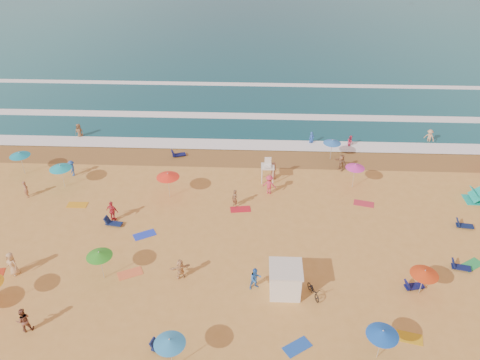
{
  "coord_description": "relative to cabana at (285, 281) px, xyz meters",
  "views": [
    {
      "loc": [
        2.29,
        -28.03,
        23.52
      ],
      "look_at": [
        0.9,
        6.0,
        1.5
      ],
      "focal_mm": 35.0,
      "sensor_mm": 36.0,
      "label": 1
    }
  ],
  "objects": [
    {
      "name": "wet_sand",
      "position": [
        -4.38,
        17.94,
        -0.99
      ],
      "size": [
        220.0,
        220.0,
        0.0
      ],
      "primitive_type": "plane",
      "color": "olive",
      "rests_on": "ground"
    },
    {
      "name": "towels",
      "position": [
        -4.61,
        2.04,
        -0.98
      ],
      "size": [
        36.19,
        23.11,
        0.03
      ],
      "color": "red",
      "rests_on": "ground"
    },
    {
      "name": "lifeguard_stand",
      "position": [
        -1.05,
        13.74,
        0.05
      ],
      "size": [
        1.2,
        1.2,
        2.1
      ],
      "primitive_type": null,
      "color": "white",
      "rests_on": "ground"
    },
    {
      "name": "ground",
      "position": [
        -4.38,
        5.44,
        -1.0
      ],
      "size": [
        220.0,
        220.0,
        0.0
      ],
      "primitive_type": "plane",
      "color": "gold",
      "rests_on": "ground"
    },
    {
      "name": "surf_foam",
      "position": [
        -4.38,
        26.76,
        -0.9
      ],
      "size": [
        200.0,
        18.7,
        0.05
      ],
      "color": "white",
      "rests_on": "ground"
    },
    {
      "name": "beach_umbrellas",
      "position": [
        -5.25,
        5.43,
        1.15
      ],
      "size": [
        53.13,
        25.85,
        0.79
      ],
      "color": "orange",
      "rests_on": "ground"
    },
    {
      "name": "cabana",
      "position": [
        0.0,
        0.0,
        0.0
      ],
      "size": [
        2.0,
        2.0,
        2.0
      ],
      "primitive_type": "cube",
      "color": "white",
      "rests_on": "ground"
    },
    {
      "name": "beachgoers",
      "position": [
        -5.28,
        10.17,
        -0.21
      ],
      "size": [
        39.08,
        26.91,
        2.12
      ],
      "color": "tan",
      "rests_on": "ground"
    },
    {
      "name": "bicycle",
      "position": [
        1.9,
        -0.3,
        -0.55
      ],
      "size": [
        1.15,
        1.8,
        0.89
      ],
      "primitive_type": "imported",
      "rotation": [
        0.0,
        0.0,
        0.36
      ],
      "color": "black",
      "rests_on": "ground"
    },
    {
      "name": "ocean",
      "position": [
        -4.38,
        89.44,
        -1.0
      ],
      "size": [
        220.0,
        140.0,
        0.18
      ],
      "primitive_type": "cube",
      "color": "#0C4756",
      "rests_on": "ground"
    },
    {
      "name": "cabana_roof",
      "position": [
        0.0,
        0.0,
        1.06
      ],
      "size": [
        2.2,
        2.2,
        0.12
      ],
      "primitive_type": "cube",
      "color": "silver",
      "rests_on": "cabana"
    },
    {
      "name": "loungers",
      "position": [
        1.2,
        4.75,
        -0.83
      ],
      "size": [
        54.85,
        23.98,
        0.34
      ],
      "color": "#101650",
      "rests_on": "ground"
    }
  ]
}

